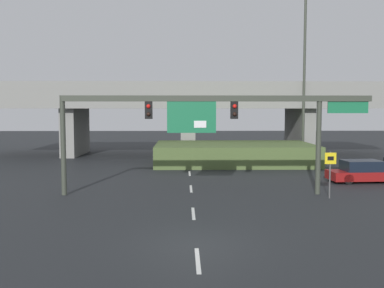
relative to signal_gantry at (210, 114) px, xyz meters
The scene contains 8 objects.
ground_plane 10.06m from the signal_gantry, 96.34° to the right, with size 160.00×160.00×0.00m, color black.
lane_markings 6.70m from the signal_gantry, 101.43° to the left, with size 0.14×33.77×0.01m.
signal_gantry is the anchor object (origin of this frame).
speed_limit_sign 6.98m from the signal_gantry, 10.81° to the right, with size 0.60×0.11×2.48m.
highway_light_pole_near 19.91m from the signal_gantry, 60.27° to the left, with size 0.70×0.36×15.88m.
overpass_bridge 21.69m from the signal_gantry, 92.63° to the left, with size 40.71×8.93×7.26m.
grass_embankment 14.64m from the signal_gantry, 78.26° to the left, with size 13.35×8.00×1.73m.
parked_sedan_near_right 11.58m from the signal_gantry, 21.78° to the left, with size 4.62×2.14×1.41m.
Camera 1 is at (-0.44, -15.47, 4.73)m, focal length 42.00 mm.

